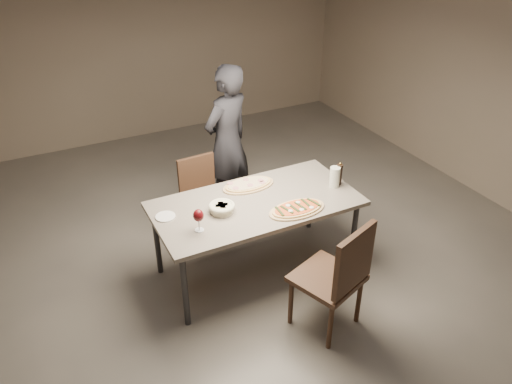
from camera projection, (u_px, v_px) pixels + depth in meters
name	position (u px, v px, depth m)	size (l,w,h in m)	color
room	(256.00, 134.00, 4.02)	(7.00, 7.00, 7.00)	#5F5952
dining_table	(256.00, 207.00, 4.38)	(1.80, 0.90, 0.75)	gray
zucchini_pizza	(297.00, 209.00, 4.22)	(0.51, 0.28, 0.05)	tan
ham_pizza	(248.00, 185.00, 4.57)	(0.50, 0.28, 0.04)	tan
bread_basket	(222.00, 207.00, 4.19)	(0.22, 0.22, 0.08)	beige
oil_dish	(290.00, 212.00, 4.20)	(0.14, 0.14, 0.02)	white
pepper_mill_left	(339.00, 174.00, 4.58)	(0.05, 0.05, 0.20)	black
pepper_mill_right	(339.00, 174.00, 4.56)	(0.06, 0.06, 0.22)	black
carafe	(335.00, 177.00, 4.53)	(0.09, 0.09, 0.19)	silver
wine_glass	(198.00, 216.00, 3.91)	(0.09, 0.09, 0.20)	silver
side_plate	(165.00, 217.00, 4.14)	(0.17, 0.17, 0.01)	white
chair_near	(338.00, 274.00, 3.81)	(0.61, 0.61, 1.01)	#3D2619
chair_far	(202.00, 194.00, 4.99)	(0.43, 0.43, 0.85)	#3D2619
diner	(227.00, 142.00, 5.21)	(0.61, 0.40, 1.66)	black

